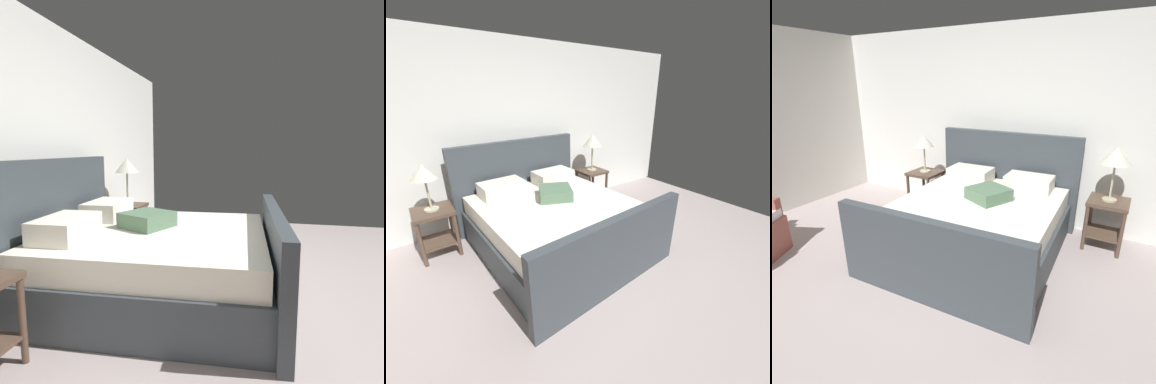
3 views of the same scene
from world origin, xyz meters
TOP-DOWN VIEW (x-y plane):
  - ground_plane at (0.00, 0.00)m, footprint 6.29×5.37m
  - wall_back at (0.00, 2.74)m, footprint 6.41×0.12m
  - bed at (-0.09, 1.53)m, footprint 2.01×2.20m
  - nightstand_right at (1.19, 2.35)m, footprint 0.44×0.44m
  - table_lamp_right at (1.19, 2.35)m, footprint 0.32×0.32m

SIDE VIEW (x-z plane):
  - ground_plane at x=0.00m, z-range -0.02..0.00m
  - bed at x=-0.09m, z-range -0.27..0.98m
  - nightstand_right at x=1.19m, z-range 0.10..0.70m
  - table_lamp_right at x=1.19m, z-range 0.80..1.42m
  - wall_back at x=0.00m, z-range 0.00..2.60m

